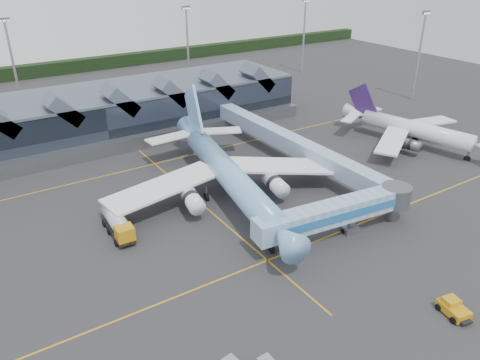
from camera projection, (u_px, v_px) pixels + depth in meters
ground at (235, 232)px, 66.13m from camera, size 260.00×260.00×0.00m
taxi_stripes at (201, 203)px, 73.67m from camera, size 120.00×60.00×0.01m
tree_line_far at (50, 69)px, 148.22m from camera, size 260.00×4.00×4.00m
terminal at (93, 116)px, 97.23m from camera, size 90.00×22.25×12.52m
light_masts at (172, 53)px, 118.17m from camera, size 132.40×42.56×22.45m
main_airliner at (226, 172)px, 74.08m from camera, size 39.11×45.56×14.69m
regional_jet at (411, 128)px, 94.53m from camera, size 28.59×31.71×10.96m
jet_bridge at (346, 210)px, 64.17m from camera, size 25.16×6.29×5.50m
fuel_truck at (117, 222)px, 65.27m from camera, size 3.05×9.50×3.17m
pushback_tug at (454, 308)px, 50.99m from camera, size 2.96×4.07×1.67m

